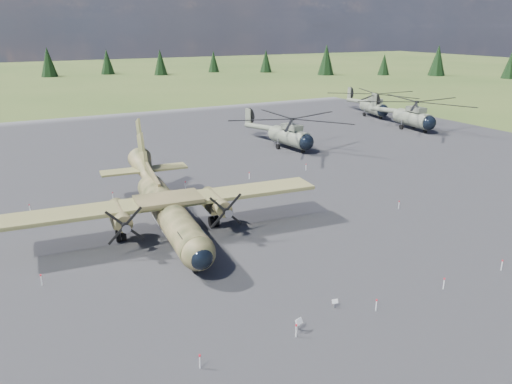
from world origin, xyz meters
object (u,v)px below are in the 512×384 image
helicopter_near (290,127)px  helicopter_mid (414,109)px  helicopter_far (374,100)px  transport_plane (166,205)px

helicopter_near → helicopter_mid: 26.65m
helicopter_far → helicopter_near: bearing=-139.6°
helicopter_far → transport_plane: bearing=-133.9°
transport_plane → helicopter_near: transport_plane is taller
helicopter_mid → helicopter_far: size_ratio=1.05×
transport_plane → helicopter_far: bearing=39.2°
transport_plane → helicopter_mid: bearing=29.4°
transport_plane → helicopter_near: size_ratio=1.17×
helicopter_near → helicopter_far: (29.15, 15.81, 0.02)m
helicopter_mid → helicopter_near: bearing=-169.4°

